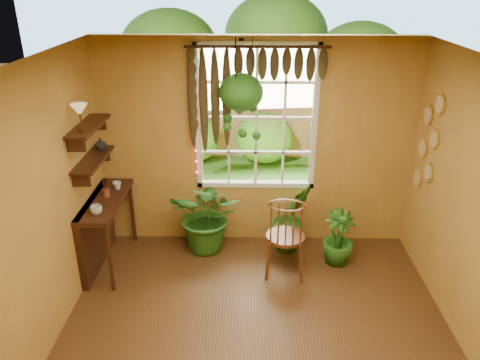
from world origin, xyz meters
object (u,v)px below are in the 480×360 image
object	(u,v)px
counter_ledge	(99,224)
potted_plant_left	(208,215)
hanging_basket	(241,98)
potted_plant_mid	(291,217)
windsor_chair	(285,247)

from	to	relation	value
counter_ledge	potted_plant_left	size ratio (longest dim) A/B	1.19
counter_ledge	hanging_basket	size ratio (longest dim) A/B	1.00
counter_ledge	hanging_basket	world-z (taller)	hanging_basket
hanging_basket	potted_plant_left	bearing A→B (deg)	-168.33
potted_plant_left	potted_plant_mid	size ratio (longest dim) A/B	1.07
counter_ledge	potted_plant_left	world-z (taller)	potted_plant_left
potted_plant_mid	hanging_basket	world-z (taller)	hanging_basket
windsor_chair	hanging_basket	size ratio (longest dim) A/B	1.04
windsor_chair	potted_plant_mid	world-z (taller)	windsor_chair
counter_ledge	potted_plant_mid	size ratio (longest dim) A/B	1.28
potted_plant_mid	hanging_basket	distance (m)	1.68
potted_plant_left	potted_plant_mid	distance (m)	1.08
hanging_basket	potted_plant_mid	bearing A→B (deg)	-6.00
potted_plant_left	counter_ledge	bearing A→B (deg)	-164.67
windsor_chair	potted_plant_mid	bearing A→B (deg)	83.11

